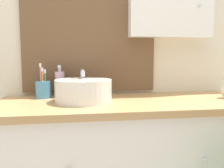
# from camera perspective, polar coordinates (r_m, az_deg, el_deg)

# --- Properties ---
(wall_back) EXTENTS (3.20, 0.18, 2.50)m
(wall_back) POSITION_cam_1_polar(r_m,az_deg,el_deg) (1.65, 2.06, 12.11)
(wall_back) COLOR beige
(wall_back) RESTS_ON ground_plane
(sink_basin) EXTENTS (0.30, 0.35, 0.17)m
(sink_basin) POSITION_cam_1_polar(r_m,az_deg,el_deg) (1.35, -6.52, -1.37)
(sink_basin) COLOR white
(sink_basin) RESTS_ON vanity_counter
(toothbrush_holder) EXTENTS (0.09, 0.09, 0.20)m
(toothbrush_holder) POSITION_cam_1_polar(r_m,az_deg,el_deg) (1.50, -15.47, -1.11)
(toothbrush_holder) COLOR #4C93C6
(toothbrush_holder) RESTS_ON vanity_counter
(soap_dispenser) EXTENTS (0.05, 0.05, 0.19)m
(soap_dispenser) POSITION_cam_1_polar(r_m,az_deg,el_deg) (1.51, -11.84, 0.05)
(soap_dispenser) COLOR #CCA3BC
(soap_dispenser) RESTS_ON vanity_counter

